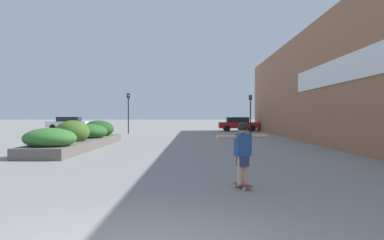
# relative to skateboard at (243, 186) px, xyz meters

# --- Properties ---
(building_wall_right) EXTENTS (0.67, 40.70, 7.08)m
(building_wall_right) POSITION_rel_skateboard_xyz_m (6.08, 13.74, 3.47)
(building_wall_right) COLOR #9E6647
(building_wall_right) RESTS_ON ground_plane
(planter_box) EXTENTS (2.16, 10.89, 1.43)m
(planter_box) POSITION_rel_skateboard_xyz_m (-6.92, 10.67, 0.50)
(planter_box) COLOR #605B54
(planter_box) RESTS_ON ground_plane
(skateboard) EXTENTS (0.42, 0.61, 0.09)m
(skateboard) POSITION_rel_skateboard_xyz_m (0.00, 0.00, 0.00)
(skateboard) COLOR maroon
(skateboard) RESTS_ON ground_plane
(skateboarder) EXTENTS (1.23, 0.62, 1.41)m
(skateboarder) POSITION_rel_skateboard_xyz_m (0.00, 0.00, 0.88)
(skateboarder) COLOR tan
(skateboarder) RESTS_ON skateboard
(car_leftmost) EXTENTS (4.49, 1.86, 1.51)m
(car_leftmost) POSITION_rel_skateboard_xyz_m (-15.53, 34.06, 0.73)
(car_leftmost) COLOR silver
(car_leftmost) RESTS_ON ground_plane
(car_center_left) EXTENTS (4.24, 1.84, 1.48)m
(car_center_left) POSITION_rel_skateboard_xyz_m (3.58, 31.22, 0.71)
(car_center_left) COLOR maroon
(car_center_left) RESTS_ON ground_plane
(car_center_right) EXTENTS (3.94, 2.02, 1.60)m
(car_center_right) POSITION_rel_skateboard_xyz_m (12.10, 31.89, 0.77)
(car_center_right) COLOR navy
(car_center_right) RESTS_ON ground_plane
(traffic_light_left) EXTENTS (0.28, 0.30, 3.72)m
(traffic_light_left) POSITION_rel_skateboard_xyz_m (-7.22, 26.09, 2.45)
(traffic_light_left) COLOR black
(traffic_light_left) RESTS_ON ground_plane
(traffic_light_right) EXTENTS (0.28, 0.30, 3.57)m
(traffic_light_right) POSITION_rel_skateboard_xyz_m (4.10, 26.18, 2.36)
(traffic_light_right) COLOR black
(traffic_light_right) RESTS_ON ground_plane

